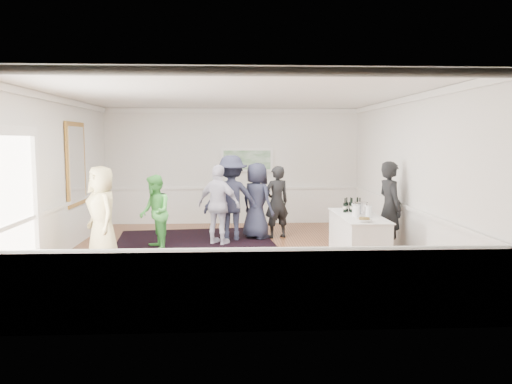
{
  "coord_description": "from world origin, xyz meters",
  "views": [
    {
      "loc": [
        0.0,
        -9.88,
        2.34
      ],
      "look_at": [
        0.47,
        0.2,
        1.28
      ],
      "focal_mm": 35.0,
      "sensor_mm": 36.0,
      "label": 1
    }
  ],
  "objects_px": {
    "guest_dark_b": "(277,202)",
    "guest_lilac": "(219,205)",
    "guest_dark_a": "(231,198)",
    "ice_bucket": "(361,208)",
    "guest_navy": "(257,201)",
    "guest_tan": "(102,213)",
    "nut_bowl": "(364,220)",
    "guest_green": "(155,213)",
    "bartender": "(390,208)",
    "serving_table": "(358,236)"
  },
  "relations": [
    {
      "from": "guest_dark_b",
      "to": "guest_lilac",
      "type": "bearing_deg",
      "value": 5.61
    },
    {
      "from": "guest_tan",
      "to": "nut_bowl",
      "type": "distance_m",
      "value": 4.99
    },
    {
      "from": "guest_dark_b",
      "to": "ice_bucket",
      "type": "distance_m",
      "value": 2.52
    },
    {
      "from": "guest_lilac",
      "to": "guest_dark_a",
      "type": "relative_size",
      "value": 0.9
    },
    {
      "from": "guest_dark_a",
      "to": "ice_bucket",
      "type": "distance_m",
      "value": 3.13
    },
    {
      "from": "guest_tan",
      "to": "nut_bowl",
      "type": "height_order",
      "value": "guest_tan"
    },
    {
      "from": "guest_navy",
      "to": "nut_bowl",
      "type": "relative_size",
      "value": 6.49
    },
    {
      "from": "guest_tan",
      "to": "guest_dark_a",
      "type": "relative_size",
      "value": 0.93
    },
    {
      "from": "guest_navy",
      "to": "ice_bucket",
      "type": "bearing_deg",
      "value": -178.88
    },
    {
      "from": "bartender",
      "to": "guest_lilac",
      "type": "height_order",
      "value": "bartender"
    },
    {
      "from": "guest_dark_b",
      "to": "ice_bucket",
      "type": "bearing_deg",
      "value": 104.63
    },
    {
      "from": "serving_table",
      "to": "guest_dark_b",
      "type": "height_order",
      "value": "guest_dark_b"
    },
    {
      "from": "guest_navy",
      "to": "guest_dark_a",
      "type": "bearing_deg",
      "value": 60.2
    },
    {
      "from": "guest_tan",
      "to": "guest_navy",
      "type": "xyz_separation_m",
      "value": [
        3.1,
        1.96,
        -0.02
      ]
    },
    {
      "from": "guest_tan",
      "to": "bartender",
      "type": "bearing_deg",
      "value": 57.67
    },
    {
      "from": "serving_table",
      "to": "nut_bowl",
      "type": "xyz_separation_m",
      "value": [
        -0.1,
        -0.81,
        0.46
      ]
    },
    {
      "from": "bartender",
      "to": "guest_navy",
      "type": "height_order",
      "value": "bartender"
    },
    {
      "from": "guest_lilac",
      "to": "ice_bucket",
      "type": "relative_size",
      "value": 6.88
    },
    {
      "from": "guest_green",
      "to": "guest_dark_a",
      "type": "relative_size",
      "value": 0.81
    },
    {
      "from": "guest_dark_b",
      "to": "nut_bowl",
      "type": "distance_m",
      "value": 3.22
    },
    {
      "from": "guest_lilac",
      "to": "guest_dark_b",
      "type": "relative_size",
      "value": 1.04
    },
    {
      "from": "guest_tan",
      "to": "guest_navy",
      "type": "bearing_deg",
      "value": 87.66
    },
    {
      "from": "guest_dark_b",
      "to": "guest_navy",
      "type": "distance_m",
      "value": 0.49
    },
    {
      "from": "guest_lilac",
      "to": "guest_dark_b",
      "type": "distance_m",
      "value": 1.53
    },
    {
      "from": "guest_navy",
      "to": "nut_bowl",
      "type": "height_order",
      "value": "guest_navy"
    },
    {
      "from": "serving_table",
      "to": "guest_tan",
      "type": "xyz_separation_m",
      "value": [
        -5.01,
        0.08,
        0.49
      ]
    },
    {
      "from": "serving_table",
      "to": "guest_navy",
      "type": "distance_m",
      "value": 2.83
    },
    {
      "from": "serving_table",
      "to": "guest_dark_b",
      "type": "xyz_separation_m",
      "value": [
        -1.43,
        2.12,
        0.43
      ]
    },
    {
      "from": "guest_green",
      "to": "guest_lilac",
      "type": "distance_m",
      "value": 1.43
    },
    {
      "from": "guest_green",
      "to": "ice_bucket",
      "type": "bearing_deg",
      "value": 60.07
    },
    {
      "from": "nut_bowl",
      "to": "ice_bucket",
      "type": "bearing_deg",
      "value": 79.1
    },
    {
      "from": "ice_bucket",
      "to": "guest_lilac",
      "type": "bearing_deg",
      "value": 155.75
    },
    {
      "from": "serving_table",
      "to": "ice_bucket",
      "type": "distance_m",
      "value": 0.56
    },
    {
      "from": "serving_table",
      "to": "guest_lilac",
      "type": "relative_size",
      "value": 1.19
    },
    {
      "from": "nut_bowl",
      "to": "guest_tan",
      "type": "bearing_deg",
      "value": 169.76
    },
    {
      "from": "ice_bucket",
      "to": "guest_navy",
      "type": "bearing_deg",
      "value": 135.96
    },
    {
      "from": "serving_table",
      "to": "guest_dark_b",
      "type": "bearing_deg",
      "value": 123.97
    },
    {
      "from": "ice_bucket",
      "to": "nut_bowl",
      "type": "xyz_separation_m",
      "value": [
        -0.18,
        -0.92,
        -0.08
      ]
    },
    {
      "from": "guest_dark_b",
      "to": "nut_bowl",
      "type": "bearing_deg",
      "value": 92.14
    },
    {
      "from": "serving_table",
      "to": "nut_bowl",
      "type": "distance_m",
      "value": 0.94
    },
    {
      "from": "bartender",
      "to": "guest_green",
      "type": "bearing_deg",
      "value": 72.17
    },
    {
      "from": "guest_lilac",
      "to": "guest_dark_b",
      "type": "xyz_separation_m",
      "value": [
        1.35,
        0.72,
        -0.03
      ]
    },
    {
      "from": "nut_bowl",
      "to": "guest_dark_a",
      "type": "bearing_deg",
      "value": 131.91
    },
    {
      "from": "guest_navy",
      "to": "ice_bucket",
      "type": "xyz_separation_m",
      "value": [
        1.99,
        -1.92,
        0.07
      ]
    },
    {
      "from": "guest_dark_a",
      "to": "ice_bucket",
      "type": "height_order",
      "value": "guest_dark_a"
    },
    {
      "from": "guest_dark_a",
      "to": "ice_bucket",
      "type": "xyz_separation_m",
      "value": [
        2.59,
        -1.76,
        -0.02
      ]
    },
    {
      "from": "serving_table",
      "to": "guest_navy",
      "type": "xyz_separation_m",
      "value": [
        -1.91,
        2.04,
        0.47
      ]
    },
    {
      "from": "guest_dark_a",
      "to": "guest_navy",
      "type": "xyz_separation_m",
      "value": [
        0.6,
        0.16,
        -0.09
      ]
    },
    {
      "from": "guest_lilac",
      "to": "ice_bucket",
      "type": "xyz_separation_m",
      "value": [
        2.86,
        -1.29,
        0.08
      ]
    },
    {
      "from": "ice_bucket",
      "to": "nut_bowl",
      "type": "distance_m",
      "value": 0.94
    }
  ]
}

